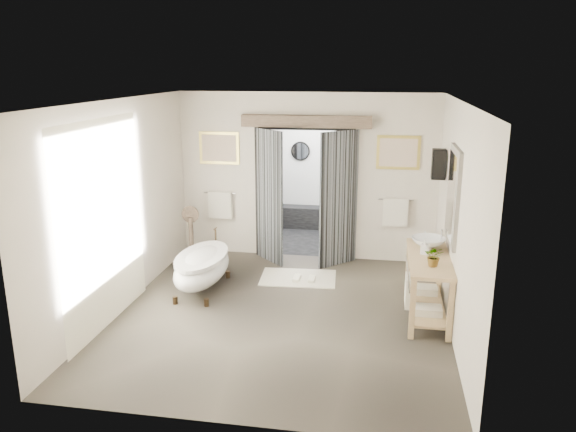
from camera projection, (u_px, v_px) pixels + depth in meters
The scene contains 13 objects.
ground_plane at pixel (281, 314), 7.76m from camera, with size 5.00×5.00×0.00m, color #585044.
room_shell at pixel (276, 184), 7.17m from camera, with size 4.52×5.02×2.91m.
shower_room at pixel (316, 189), 11.32m from camera, with size 2.22×2.01×2.51m.
back_wall_dressing at pixel (305, 172), 9.56m from camera, with size 3.82×0.70×2.52m.
clawfoot_tub at pixel (202, 267), 8.50m from camera, with size 0.71×1.60×0.78m.
vanity at pixel (426, 281), 7.61m from camera, with size 0.57×1.60×0.85m.
pedestal_mirror at pixel (191, 238), 9.68m from camera, with size 0.30×0.19×1.02m.
rug at pixel (298, 278), 9.07m from camera, with size 1.20×0.80×0.01m, color silver.
slippers at pixel (304, 278), 8.95m from camera, with size 0.34×0.26×0.05m.
basin at pixel (428, 243), 7.82m from camera, with size 0.47×0.47×0.16m, color white.
plant at pixel (434, 256), 7.13m from camera, with size 0.24×0.21×0.27m, color gray.
soap_bottle_a at pixel (425, 246), 7.60m from camera, with size 0.10×0.10×0.21m, color gray.
soap_bottle_b at pixel (425, 236), 8.16m from camera, with size 0.12×0.12×0.15m, color gray.
Camera 1 is at (1.30, -7.02, 3.34)m, focal length 35.00 mm.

